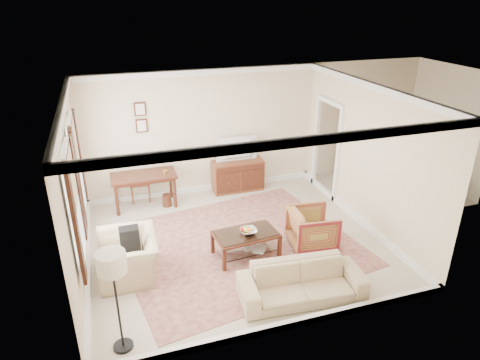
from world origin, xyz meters
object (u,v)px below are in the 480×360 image
coffee_table (246,238)px  writing_desk (144,179)px  tv (238,142)px  sideboard (238,175)px  sofa (302,277)px  striped_armchair (313,227)px  club_armchair (128,250)px

coffee_table → writing_desk: bearing=120.5°
writing_desk → coffee_table: writing_desk is taller
tv → coffee_table: bearing=75.2°
sideboard → sofa: bearing=-93.7°
coffee_table → sofa: sofa is taller
sofa → sideboard: bearing=91.6°
sideboard → sofa: 4.15m
writing_desk → sideboard: 2.26m
coffee_table → striped_armchair: (1.29, -0.09, 0.05)m
coffee_table → sideboard: bearing=75.3°
tv → club_armchair: size_ratio=0.85×
sideboard → tv: 0.85m
tv → sideboard: bearing=-90.0°
writing_desk → tv: bearing=4.3°
coffee_table → club_armchair: club_armchair is taller
writing_desk → sideboard: bearing=4.8°
club_armchair → sideboard: bearing=135.4°
sofa → tv: bearing=91.5°
coffee_table → club_armchair: bearing=178.6°
striped_armchair → writing_desk: bearing=53.2°
striped_armchair → coffee_table: bearing=92.7°
club_armchair → sofa: (2.52, -1.44, -0.10)m
sideboard → striped_armchair: size_ratio=1.46×
writing_desk → tv: tv is taller
tv → striped_armchair: tv is taller
tv → coffee_table: size_ratio=0.80×
coffee_table → tv: bearing=75.2°
writing_desk → striped_armchair: bearing=-43.5°
coffee_table → striped_armchair: bearing=-4.0°
coffee_table → sofa: bearing=-72.0°
striped_armchair → sofa: bearing=154.0°
sideboard → writing_desk: bearing=-175.2°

